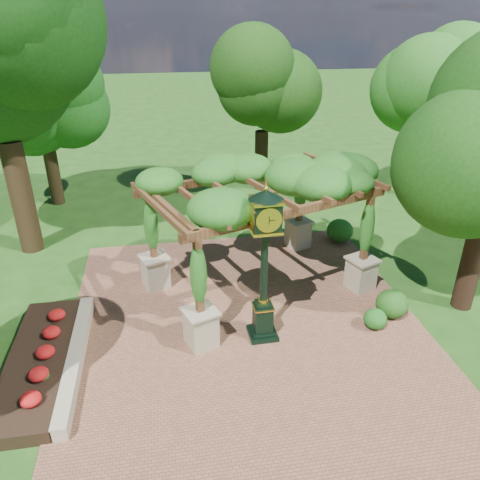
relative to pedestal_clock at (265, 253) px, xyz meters
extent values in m
plane|color=#1E4714|center=(-0.35, -0.80, -2.63)|extent=(120.00, 120.00, 0.00)
cube|color=brown|center=(-0.35, 0.20, -2.61)|extent=(10.00, 12.00, 0.04)
cube|color=#C6B793|center=(-4.95, -0.30, -2.43)|extent=(0.35, 5.00, 0.40)
cube|color=red|center=(-5.85, -0.30, -2.45)|extent=(1.50, 5.00, 0.36)
cube|color=black|center=(0.00, 0.00, -2.54)|extent=(0.79, 0.79, 0.12)
cube|color=black|center=(0.00, 0.00, -2.02)|extent=(0.49, 0.49, 0.87)
cube|color=gold|center=(0.00, 0.00, -1.63)|extent=(0.55, 0.55, 0.04)
cylinder|color=black|center=(0.00, 0.00, -0.38)|extent=(0.20, 0.20, 2.21)
cube|color=black|center=(0.00, 0.00, 1.06)|extent=(0.69, 0.69, 0.67)
cylinder|color=#EEE4CA|center=(0.01, -0.34, 1.06)|extent=(0.58, 0.04, 0.58)
cone|color=black|center=(0.00, 0.00, 1.59)|extent=(0.89, 0.89, 0.24)
sphere|color=gold|center=(0.00, 0.00, 1.74)|extent=(0.13, 0.13, 0.13)
cube|color=tan|center=(-1.70, -0.07, -2.08)|extent=(0.95, 0.95, 1.02)
cube|color=brown|center=(-1.70, -0.07, -0.46)|extent=(0.23, 0.23, 2.10)
cube|color=tan|center=(3.63, 1.90, -2.08)|extent=(0.95, 0.95, 1.02)
cube|color=brown|center=(3.63, 1.90, -0.46)|extent=(0.23, 0.23, 2.10)
cube|color=tan|center=(-2.88, 3.13, -2.08)|extent=(0.95, 0.95, 1.02)
cube|color=brown|center=(-2.88, 3.13, -0.46)|extent=(0.23, 0.23, 2.10)
cube|color=tan|center=(2.45, 5.10, -2.08)|extent=(0.95, 0.95, 1.02)
cube|color=brown|center=(2.45, 5.10, -0.46)|extent=(0.23, 0.23, 2.10)
cube|color=brown|center=(0.96, 0.91, 0.68)|extent=(6.24, 2.43, 0.25)
cube|color=brown|center=(-0.22, 4.11, 0.68)|extent=(6.24, 2.43, 0.25)
ellipsoid|color=#235F1B|center=(0.37, 2.51, 0.99)|extent=(7.60, 6.12, 1.14)
cube|color=#97978F|center=(-0.79, 6.81, -2.59)|extent=(0.51, 0.51, 0.09)
cylinder|color=#97978F|center=(-0.79, 6.81, -2.17)|extent=(0.26, 0.26, 0.83)
cylinder|color=#97978F|center=(-0.79, 6.81, -1.74)|extent=(0.49, 0.49, 0.05)
ellipsoid|color=#1D5919|center=(3.22, -0.18, -2.30)|extent=(0.86, 0.86, 0.59)
ellipsoid|color=#205116|center=(3.92, 0.27, -2.18)|extent=(1.15, 1.15, 0.84)
ellipsoid|color=#1E5919|center=(4.17, 5.23, -2.14)|extent=(1.02, 1.02, 0.90)
cylinder|color=#372616|center=(-7.50, 6.63, -0.57)|extent=(0.80, 0.80, 4.14)
cylinder|color=#322513|center=(-7.36, 11.30, -1.38)|extent=(0.58, 0.58, 2.51)
ellipsoid|color=#1C5618|center=(-7.36, 11.30, 1.86)|extent=(3.53, 3.53, 3.97)
cylinder|color=#342015|center=(2.41, 11.69, -1.19)|extent=(0.64, 0.64, 2.90)
ellipsoid|color=#17380E|center=(2.41, 11.69, 2.55)|extent=(3.46, 3.46, 4.58)
cylinder|color=#302213|center=(9.56, 9.49, -1.05)|extent=(0.63, 0.63, 3.16)
ellipsoid|color=#245D1A|center=(9.56, 9.49, 3.02)|extent=(3.61, 3.61, 4.99)
cylinder|color=#311C13|center=(6.34, 0.46, -1.25)|extent=(0.60, 0.60, 2.76)
camera|label=1|loc=(-2.36, -10.22, 5.61)|focal=35.00mm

